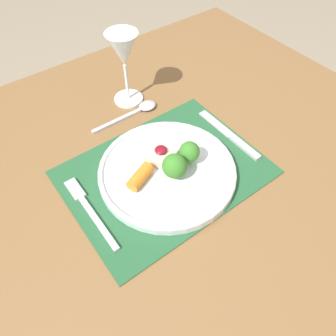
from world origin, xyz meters
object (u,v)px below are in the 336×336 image
object	(u,v)px
knife	(232,137)
spoon	(139,110)
fork	(88,208)
wine_glass_near	(123,54)
dinner_plate	(168,169)

from	to	relation	value
knife	spoon	xyz separation A→B (m)	(-0.12, 0.21, -0.00)
fork	wine_glass_near	bearing A→B (deg)	43.46
knife	spoon	bearing A→B (deg)	121.61
knife	wine_glass_near	distance (m)	0.32
dinner_plate	spoon	size ratio (longest dim) A/B	1.63
wine_glass_near	spoon	bearing A→B (deg)	-94.06
fork	knife	world-z (taller)	knife
fork	wine_glass_near	distance (m)	0.37
dinner_plate	spoon	xyz separation A→B (m)	(0.06, 0.21, -0.01)
knife	wine_glass_near	xyz separation A→B (m)	(-0.12, 0.27, 0.13)
fork	spoon	size ratio (longest dim) A/B	1.09
spoon	wine_glass_near	bearing A→B (deg)	86.24
wine_glass_near	fork	bearing A→B (deg)	-135.71
dinner_plate	wine_glass_near	size ratio (longest dim) A/B	1.58
fork	dinner_plate	bearing A→B (deg)	-8.65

